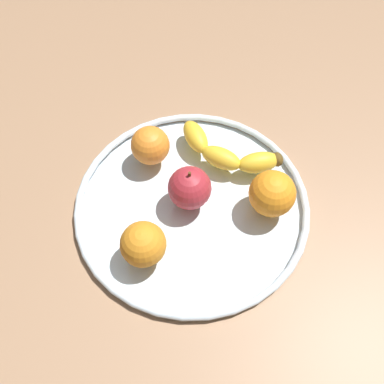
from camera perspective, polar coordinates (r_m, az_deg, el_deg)
The scene contains 7 objects.
ground_plane at distance 74.75cm, azimuth 0.00°, elevation -2.74°, with size 157.69×157.69×4.00cm, color #9B7454.
fruit_bowl at distance 72.22cm, azimuth 0.00°, elevation -1.62°, with size 39.04×39.04×1.80cm.
banana at distance 75.07cm, azimuth 4.62°, elevation 5.21°, with size 18.55×11.53×3.57cm.
apple at distance 68.76cm, azimuth -0.16°, elevation 0.65°, with size 7.03×7.03×7.83cm.
orange_front_right at distance 64.45cm, azimuth -6.44°, elevation -6.85°, with size 6.93×6.93×6.93cm, color orange.
orange_front_left at distance 69.02cm, azimuth 10.52°, elevation -0.21°, with size 7.48×7.48×7.48cm, color orange.
orange_center at distance 74.15cm, azimuth -5.52°, elevation 6.13°, with size 6.67×6.67×6.67cm, color orange.
Camera 1 is at (27.40, -23.65, 63.41)cm, focal length 40.50 mm.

